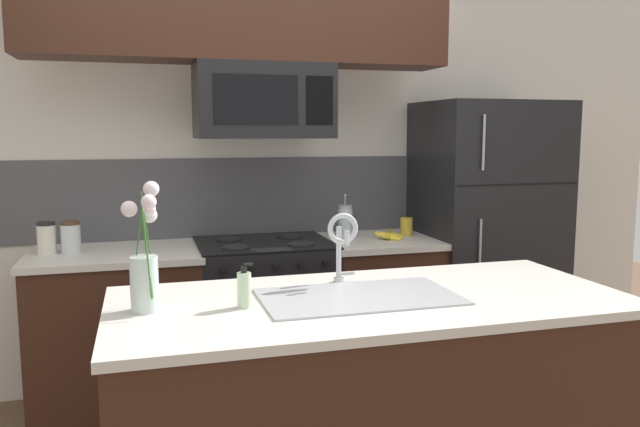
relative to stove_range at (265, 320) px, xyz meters
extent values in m
cube|color=silver|center=(0.30, 0.38, 0.84)|extent=(5.20, 0.10, 2.60)
cube|color=#4C4C51|center=(0.00, 0.32, 0.69)|extent=(3.15, 0.01, 0.48)
cube|color=#381E14|center=(-0.82, 0.00, -0.02)|extent=(0.87, 0.62, 0.88)
cube|color=beige|center=(-0.82, 0.00, 0.43)|extent=(0.90, 0.65, 0.03)
cube|color=#381E14|center=(0.70, 0.00, -0.02)|extent=(0.64, 0.62, 0.88)
cube|color=beige|center=(0.70, 0.00, 0.43)|extent=(0.67, 0.65, 0.03)
cube|color=black|center=(0.00, 0.00, -0.01)|extent=(0.76, 0.62, 0.91)
cube|color=black|center=(0.00, 0.00, 0.45)|extent=(0.76, 0.62, 0.01)
cylinder|color=black|center=(-0.18, -0.14, 0.46)|extent=(0.15, 0.15, 0.01)
cylinder|color=black|center=(0.18, -0.14, 0.46)|extent=(0.15, 0.15, 0.01)
cylinder|color=black|center=(-0.18, 0.14, 0.46)|extent=(0.15, 0.15, 0.01)
cylinder|color=black|center=(0.18, 0.14, 0.46)|extent=(0.15, 0.15, 0.01)
cylinder|color=black|center=(-0.27, -0.32, 0.39)|extent=(0.03, 0.02, 0.03)
cylinder|color=black|center=(-0.14, -0.32, 0.39)|extent=(0.03, 0.02, 0.03)
cylinder|color=black|center=(0.00, -0.32, 0.39)|extent=(0.03, 0.02, 0.03)
cylinder|color=black|center=(0.14, -0.32, 0.39)|extent=(0.03, 0.02, 0.03)
cylinder|color=black|center=(0.27, -0.32, 0.39)|extent=(0.03, 0.02, 0.03)
cube|color=black|center=(0.00, -0.02, 1.25)|extent=(0.74, 0.40, 0.40)
cube|color=black|center=(-0.07, -0.22, 1.25)|extent=(0.45, 0.00, 0.26)
cube|color=black|center=(0.27, -0.22, 1.25)|extent=(0.15, 0.00, 0.26)
cube|color=#381E14|center=(-0.12, -0.05, 1.75)|extent=(2.27, 0.34, 0.60)
cube|color=black|center=(1.43, 0.02, 0.40)|extent=(0.82, 0.72, 1.73)
cube|color=black|center=(1.43, -0.34, 0.78)|extent=(0.78, 0.00, 0.01)
cylinder|color=#99999E|center=(1.18, -0.36, 1.03)|extent=(0.01, 0.01, 0.31)
cylinder|color=#99999E|center=(1.18, -0.36, 0.27)|extent=(0.01, 0.01, 0.66)
cylinder|color=silver|center=(-1.15, 0.02, 0.52)|extent=(0.09, 0.09, 0.15)
cylinder|color=black|center=(-1.15, 0.02, 0.61)|extent=(0.09, 0.09, 0.02)
cylinder|color=silver|center=(-1.03, 0.01, 0.52)|extent=(0.10, 0.10, 0.15)
cylinder|color=#4C331E|center=(-1.03, 0.01, 0.61)|extent=(0.10, 0.10, 0.02)
ellipsoid|color=yellow|center=(0.74, -0.07, 0.47)|extent=(0.15, 0.14, 0.07)
ellipsoid|color=yellow|center=(0.74, -0.05, 0.47)|extent=(0.17, 0.10, 0.07)
ellipsoid|color=yellow|center=(0.75, -0.07, 0.47)|extent=(0.18, 0.05, 0.06)
ellipsoid|color=yellow|center=(0.75, -0.05, 0.47)|extent=(0.18, 0.06, 0.07)
ellipsoid|color=yellow|center=(0.76, -0.07, 0.47)|extent=(0.17, 0.11, 0.04)
ellipsoid|color=yellow|center=(0.77, -0.05, 0.47)|extent=(0.15, 0.14, 0.06)
cylinder|color=brown|center=(0.75, -0.06, 0.50)|extent=(0.02, 0.02, 0.03)
cylinder|color=silver|center=(0.51, 0.06, 0.54)|extent=(0.09, 0.09, 0.18)
cylinder|color=#A3A3AA|center=(0.51, 0.06, 0.64)|extent=(0.08, 0.08, 0.02)
cylinder|color=#A3A3AA|center=(0.51, 0.06, 0.67)|extent=(0.01, 0.01, 0.05)
sphere|color=#A3A3AA|center=(0.51, 0.06, 0.71)|extent=(0.02, 0.02, 0.02)
cylinder|color=gold|center=(0.91, 0.05, 0.50)|extent=(0.08, 0.08, 0.11)
cube|color=#381E14|center=(0.18, -1.25, -0.02)|extent=(1.97, 0.86, 0.88)
cube|color=beige|center=(0.18, -1.25, 0.43)|extent=(2.00, 0.89, 0.03)
cube|color=#ADAFB5|center=(0.13, -1.25, 0.45)|extent=(0.76, 0.44, 0.01)
cube|color=#ADAFB5|center=(-0.04, -1.25, 0.37)|extent=(0.30, 0.33, 0.15)
cube|color=#ADAFB5|center=(0.31, -1.25, 0.37)|extent=(0.30, 0.33, 0.15)
cylinder|color=#B7BABF|center=(0.13, -0.99, 0.46)|extent=(0.04, 0.04, 0.02)
cylinder|color=#B7BABF|center=(0.13, -0.99, 0.58)|extent=(0.02, 0.02, 0.22)
torus|color=#B7BABF|center=(0.13, -1.04, 0.69)|extent=(0.13, 0.02, 0.13)
cylinder|color=#B7BABF|center=(0.13, -1.10, 0.66)|extent=(0.02, 0.02, 0.06)
cube|color=#B7BABF|center=(0.17, -0.99, 0.48)|extent=(0.07, 0.01, 0.01)
cylinder|color=beige|center=(-0.32, -1.26, 0.51)|extent=(0.05, 0.05, 0.13)
cylinder|color=black|center=(-0.32, -1.26, 0.59)|extent=(0.02, 0.02, 0.02)
cube|color=black|center=(-0.30, -1.26, 0.61)|extent=(0.03, 0.01, 0.01)
cylinder|color=silver|center=(-0.67, -1.21, 0.55)|extent=(0.10, 0.10, 0.20)
cylinder|color=silver|center=(-0.67, -1.21, 0.48)|extent=(0.09, 0.09, 0.06)
cylinder|color=#386B2D|center=(-0.69, -1.18, 0.66)|extent=(0.05, 0.07, 0.30)
sphere|color=silver|center=(-0.71, -1.15, 0.81)|extent=(0.06, 0.06, 0.06)
cylinder|color=#386B2D|center=(-0.65, -1.18, 0.69)|extent=(0.04, 0.07, 0.37)
sphere|color=silver|center=(-0.63, -1.15, 0.88)|extent=(0.06, 0.06, 0.06)
cylinder|color=#386B2D|center=(-0.65, -1.26, 0.68)|extent=(0.03, 0.09, 0.33)
sphere|color=silver|center=(-0.64, -1.30, 0.85)|extent=(0.05, 0.05, 0.05)
cylinder|color=#386B2D|center=(-0.65, -1.19, 0.65)|extent=(0.03, 0.06, 0.27)
sphere|color=silver|center=(-0.64, -1.16, 0.79)|extent=(0.06, 0.06, 0.06)
cylinder|color=#386B2D|center=(-0.65, -1.24, 0.67)|extent=(0.03, 0.06, 0.31)
sphere|color=silver|center=(-0.64, -1.27, 0.82)|extent=(0.04, 0.04, 0.04)
camera|label=1|loc=(-0.66, -3.47, 1.09)|focal=35.00mm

